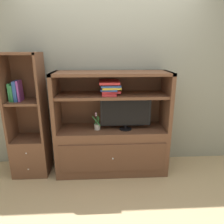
{
  "coord_description": "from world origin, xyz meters",
  "views": [
    {
      "loc": [
        -0.14,
        -2.25,
        1.7
      ],
      "look_at": [
        0.0,
        0.35,
        0.9
      ],
      "focal_mm": 32.98,
      "sensor_mm": 36.0,
      "label": 1
    }
  ],
  "objects_px": {
    "media_console": "(112,140)",
    "magazine_stack": "(110,87)",
    "tv_monitor": "(126,113)",
    "upright_book_row": "(16,92)",
    "bookshelf_tall": "(30,136)",
    "potted_plant": "(97,126)"
  },
  "relations": [
    {
      "from": "media_console",
      "to": "bookshelf_tall",
      "type": "distance_m",
      "value": 1.13
    },
    {
      "from": "potted_plant",
      "to": "bookshelf_tall",
      "type": "distance_m",
      "value": 0.94
    },
    {
      "from": "tv_monitor",
      "to": "potted_plant",
      "type": "relative_size",
      "value": 2.74
    },
    {
      "from": "bookshelf_tall",
      "to": "tv_monitor",
      "type": "bearing_deg",
      "value": -2.63
    },
    {
      "from": "potted_plant",
      "to": "magazine_stack",
      "type": "distance_m",
      "value": 0.55
    },
    {
      "from": "magazine_stack",
      "to": "bookshelf_tall",
      "type": "xyz_separation_m",
      "value": [
        -1.1,
        0.01,
        -0.68
      ]
    },
    {
      "from": "media_console",
      "to": "bookshelf_tall",
      "type": "xyz_separation_m",
      "value": [
        -1.13,
        0.01,
        0.07
      ]
    },
    {
      "from": "potted_plant",
      "to": "upright_book_row",
      "type": "bearing_deg",
      "value": 177.96
    },
    {
      "from": "magazine_stack",
      "to": "bookshelf_tall",
      "type": "distance_m",
      "value": 1.29
    },
    {
      "from": "bookshelf_tall",
      "to": "upright_book_row",
      "type": "bearing_deg",
      "value": -173.78
    },
    {
      "from": "media_console",
      "to": "potted_plant",
      "type": "xyz_separation_m",
      "value": [
        -0.2,
        -0.04,
        0.23
      ]
    },
    {
      "from": "tv_monitor",
      "to": "bookshelf_tall",
      "type": "height_order",
      "value": "bookshelf_tall"
    },
    {
      "from": "potted_plant",
      "to": "bookshelf_tall",
      "type": "height_order",
      "value": "bookshelf_tall"
    },
    {
      "from": "media_console",
      "to": "magazine_stack",
      "type": "bearing_deg",
      "value": -170.81
    },
    {
      "from": "tv_monitor",
      "to": "potted_plant",
      "type": "xyz_separation_m",
      "value": [
        -0.39,
        0.01,
        -0.18
      ]
    },
    {
      "from": "upright_book_row",
      "to": "bookshelf_tall",
      "type": "bearing_deg",
      "value": 6.22
    },
    {
      "from": "bookshelf_tall",
      "to": "upright_book_row",
      "type": "distance_m",
      "value": 0.64
    },
    {
      "from": "potted_plant",
      "to": "upright_book_row",
      "type": "distance_m",
      "value": 1.14
    },
    {
      "from": "tv_monitor",
      "to": "potted_plant",
      "type": "bearing_deg",
      "value": 178.18
    },
    {
      "from": "media_console",
      "to": "bookshelf_tall",
      "type": "bearing_deg",
      "value": 179.66
    },
    {
      "from": "media_console",
      "to": "tv_monitor",
      "type": "distance_m",
      "value": 0.45
    },
    {
      "from": "media_console",
      "to": "upright_book_row",
      "type": "bearing_deg",
      "value": -179.79
    }
  ]
}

